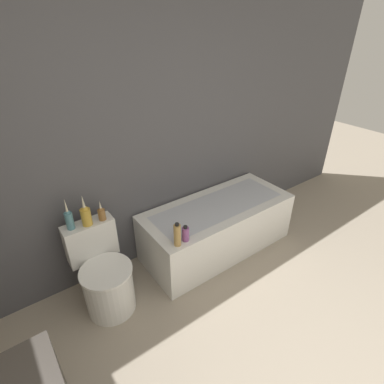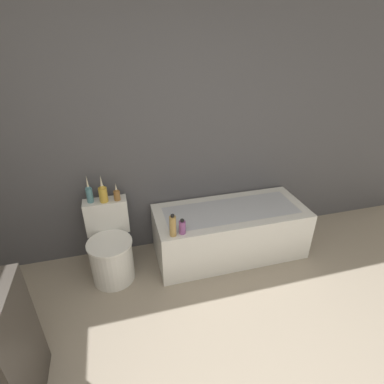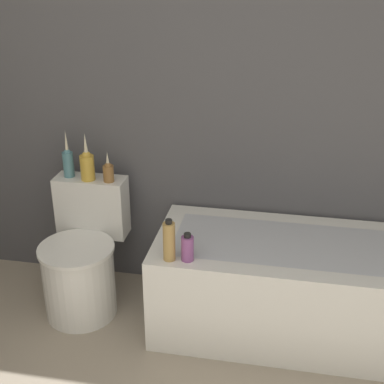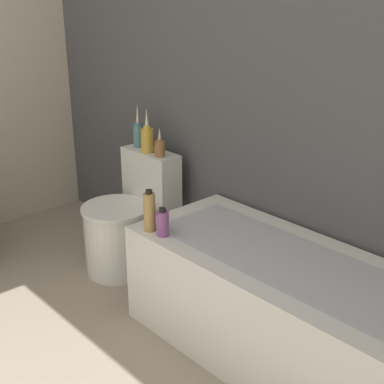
{
  "view_description": "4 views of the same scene",
  "coord_description": "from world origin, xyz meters",
  "px_view_note": "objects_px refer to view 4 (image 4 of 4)",
  "views": [
    {
      "loc": [
        -0.98,
        0.13,
        2.15
      ],
      "look_at": [
        0.28,
        1.87,
        0.9
      ],
      "focal_mm": 28.0,
      "sensor_mm": 36.0,
      "label": 1
    },
    {
      "loc": [
        -0.36,
        -0.38,
        2.14
      ],
      "look_at": [
        0.26,
        1.88,
        0.87
      ],
      "focal_mm": 28.0,
      "sensor_mm": 36.0,
      "label": 2
    },
    {
      "loc": [
        0.57,
        -0.42,
        1.92
      ],
      "look_at": [
        0.15,
        1.85,
        0.86
      ],
      "focal_mm": 50.0,
      "sensor_mm": 36.0,
      "label": 3
    },
    {
      "loc": [
        1.97,
        0.27,
        1.68
      ],
      "look_at": [
        0.27,
        1.84,
        0.78
      ],
      "focal_mm": 50.0,
      "sensor_mm": 36.0,
      "label": 4
    }
  ],
  "objects_px": {
    "shampoo_bottle_short": "(163,223)",
    "shampoo_bottle_tall": "(150,212)",
    "vase_silver": "(147,137)",
    "toilet": "(126,223)",
    "bathtub": "(284,310)",
    "vase_gold": "(138,133)",
    "vase_bronze": "(160,147)"
  },
  "relations": [
    {
      "from": "vase_gold",
      "to": "vase_bronze",
      "type": "height_order",
      "value": "vase_gold"
    },
    {
      "from": "vase_silver",
      "to": "toilet",
      "type": "bearing_deg",
      "value": -90.0
    },
    {
      "from": "vase_gold",
      "to": "vase_bronze",
      "type": "bearing_deg",
      "value": -6.33
    },
    {
      "from": "bathtub",
      "to": "shampoo_bottle_tall",
      "type": "bearing_deg",
      "value": -158.39
    },
    {
      "from": "shampoo_bottle_tall",
      "to": "shampoo_bottle_short",
      "type": "bearing_deg",
      "value": 6.93
    },
    {
      "from": "shampoo_bottle_short",
      "to": "toilet",
      "type": "bearing_deg",
      "value": 159.97
    },
    {
      "from": "vase_silver",
      "to": "shampoo_bottle_short",
      "type": "distance_m",
      "value": 0.81
    },
    {
      "from": "toilet",
      "to": "shampoo_bottle_short",
      "type": "relative_size",
      "value": 4.94
    },
    {
      "from": "bathtub",
      "to": "shampoo_bottle_short",
      "type": "xyz_separation_m",
      "value": [
        -0.57,
        -0.25,
        0.33
      ]
    },
    {
      "from": "shampoo_bottle_tall",
      "to": "shampoo_bottle_short",
      "type": "xyz_separation_m",
      "value": [
        0.09,
        0.01,
        -0.04
      ]
    },
    {
      "from": "toilet",
      "to": "vase_gold",
      "type": "relative_size",
      "value": 2.63
    },
    {
      "from": "bathtub",
      "to": "vase_gold",
      "type": "height_order",
      "value": "vase_gold"
    },
    {
      "from": "bathtub",
      "to": "shampoo_bottle_short",
      "type": "height_order",
      "value": "shampoo_bottle_short"
    },
    {
      "from": "shampoo_bottle_short",
      "to": "shampoo_bottle_tall",
      "type": "bearing_deg",
      "value": -173.07
    },
    {
      "from": "bathtub",
      "to": "toilet",
      "type": "relative_size",
      "value": 2.16
    },
    {
      "from": "shampoo_bottle_short",
      "to": "vase_gold",
      "type": "bearing_deg",
      "value": 149.82
    },
    {
      "from": "toilet",
      "to": "vase_bronze",
      "type": "bearing_deg",
      "value": 56.61
    },
    {
      "from": "vase_silver",
      "to": "vase_bronze",
      "type": "bearing_deg",
      "value": -1.44
    },
    {
      "from": "toilet",
      "to": "vase_silver",
      "type": "relative_size",
      "value": 2.66
    },
    {
      "from": "vase_bronze",
      "to": "shampoo_bottle_short",
      "type": "relative_size",
      "value": 1.22
    },
    {
      "from": "toilet",
      "to": "shampoo_bottle_tall",
      "type": "height_order",
      "value": "shampoo_bottle_tall"
    },
    {
      "from": "vase_gold",
      "to": "vase_bronze",
      "type": "distance_m",
      "value": 0.25
    },
    {
      "from": "toilet",
      "to": "vase_silver",
      "type": "height_order",
      "value": "vase_silver"
    },
    {
      "from": "bathtub",
      "to": "vase_silver",
      "type": "relative_size",
      "value": 5.75
    },
    {
      "from": "bathtub",
      "to": "toilet",
      "type": "distance_m",
      "value": 1.23
    },
    {
      "from": "vase_bronze",
      "to": "vase_gold",
      "type": "bearing_deg",
      "value": 173.67
    },
    {
      "from": "bathtub",
      "to": "vase_silver",
      "type": "height_order",
      "value": "vase_silver"
    },
    {
      "from": "bathtub",
      "to": "toilet",
      "type": "bearing_deg",
      "value": -179.38
    },
    {
      "from": "vase_bronze",
      "to": "shampoo_bottle_short",
      "type": "bearing_deg",
      "value": -38.62
    },
    {
      "from": "vase_silver",
      "to": "shampoo_bottle_tall",
      "type": "height_order",
      "value": "vase_silver"
    },
    {
      "from": "vase_gold",
      "to": "shampoo_bottle_short",
      "type": "relative_size",
      "value": 1.88
    },
    {
      "from": "bathtub",
      "to": "shampoo_bottle_short",
      "type": "relative_size",
      "value": 10.7
    }
  ]
}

